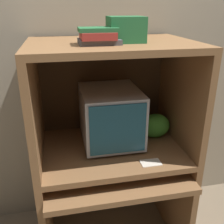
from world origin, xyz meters
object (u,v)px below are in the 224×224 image
object	(u,v)px
snack_bag	(155,126)
keyboard	(121,173)
book_stack	(98,36)
storage_box	(126,29)
crt_monitor	(111,116)
mouse	(161,168)

from	to	relation	value
snack_bag	keyboard	bearing A→B (deg)	-140.21
book_stack	snack_bag	bearing A→B (deg)	23.06
keyboard	snack_bag	size ratio (longest dim) A/B	1.89
storage_box	book_stack	bearing A→B (deg)	-161.20
crt_monitor	keyboard	bearing A→B (deg)	-86.66
keyboard	storage_box	size ratio (longest dim) A/B	1.99
crt_monitor	snack_bag	xyz separation A→B (m)	(0.32, 0.01, -0.11)
crt_monitor	mouse	xyz separation A→B (m)	(0.27, -0.25, -0.28)
keyboard	storage_box	xyz separation A→B (m)	(0.05, 0.13, 0.83)
storage_box	mouse	bearing A→B (deg)	-32.83
crt_monitor	storage_box	world-z (taller)	storage_box
keyboard	book_stack	size ratio (longest dim) A/B	1.78
mouse	snack_bag	xyz separation A→B (m)	(0.05, 0.26, 0.17)
keyboard	mouse	world-z (taller)	mouse
keyboard	book_stack	xyz separation A→B (m)	(-0.11, 0.08, 0.80)
storage_box	keyboard	bearing A→B (deg)	-110.10
crt_monitor	storage_box	xyz separation A→B (m)	(0.06, -0.12, 0.55)
book_stack	storage_box	xyz separation A→B (m)	(0.16, 0.05, 0.03)
mouse	snack_bag	bearing A→B (deg)	79.06
mouse	book_stack	xyz separation A→B (m)	(-0.37, 0.08, 0.80)
keyboard	storage_box	distance (m)	0.84
keyboard	snack_bag	xyz separation A→B (m)	(0.31, 0.25, 0.17)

